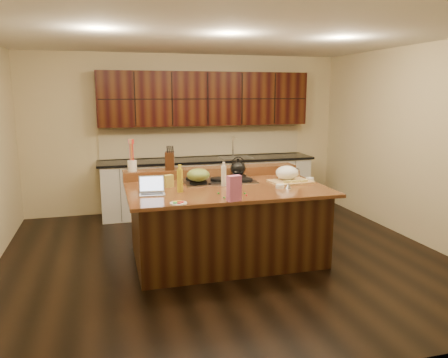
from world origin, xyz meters
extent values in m
cube|color=black|center=(0.00, 0.00, -0.01)|extent=(5.50, 5.00, 0.01)
cube|color=silver|center=(0.00, 0.00, 2.71)|extent=(5.50, 5.00, 0.01)
cube|color=beige|center=(0.00, 2.50, 1.35)|extent=(5.50, 0.01, 2.70)
cube|color=beige|center=(0.00, -2.50, 1.35)|extent=(5.50, 0.01, 2.70)
cube|color=beige|center=(2.75, 0.00, 1.35)|extent=(0.01, 5.00, 2.70)
cube|color=black|center=(0.00, 0.00, 0.44)|extent=(2.22, 1.42, 0.88)
cube|color=black|center=(0.00, 0.00, 0.90)|extent=(2.40, 1.60, 0.04)
cube|color=black|center=(0.00, 0.70, 0.98)|extent=(2.40, 0.30, 0.12)
cube|color=gray|center=(0.00, 0.30, 0.93)|extent=(0.92, 0.52, 0.02)
cylinder|color=black|center=(-0.30, 0.43, 0.95)|extent=(0.22, 0.22, 0.03)
cylinder|color=black|center=(0.30, 0.43, 0.95)|extent=(0.22, 0.22, 0.03)
cylinder|color=black|center=(-0.30, 0.17, 0.95)|extent=(0.22, 0.22, 0.03)
cylinder|color=black|center=(0.30, 0.17, 0.95)|extent=(0.22, 0.22, 0.03)
cylinder|color=black|center=(0.00, 0.30, 0.95)|extent=(0.22, 0.22, 0.03)
cube|color=silver|center=(0.30, 2.17, 0.45)|extent=(3.60, 0.62, 0.90)
cube|color=black|center=(0.30, 2.17, 0.92)|extent=(3.70, 0.66, 0.04)
cube|color=gray|center=(0.80, 2.17, 0.94)|extent=(0.55, 0.42, 0.01)
cylinder|color=gray|center=(0.80, 2.35, 1.12)|extent=(0.02, 0.02, 0.36)
cube|color=black|center=(0.30, 2.32, 1.95)|extent=(3.60, 0.34, 0.90)
cube|color=beige|center=(0.30, 2.48, 1.20)|extent=(3.60, 0.03, 0.50)
ellipsoid|color=black|center=(0.30, 0.43, 1.06)|extent=(0.27, 0.27, 0.19)
ellipsoid|color=olive|center=(-0.30, 0.17, 1.04)|extent=(0.37, 0.37, 0.16)
cube|color=#B7B7BC|center=(-0.92, -0.23, 0.93)|extent=(0.31, 0.22, 0.01)
cube|color=black|center=(-0.92, -0.23, 0.94)|extent=(0.25, 0.14, 0.00)
cube|color=#B7B7BC|center=(-0.91, -0.13, 1.03)|extent=(0.29, 0.09, 0.19)
cube|color=silver|center=(-0.91, -0.14, 1.03)|extent=(0.27, 0.07, 0.16)
cylinder|color=gold|center=(-0.59, -0.17, 1.06)|extent=(0.09, 0.09, 0.27)
cylinder|color=silver|center=(-0.01, 0.01, 1.04)|extent=(0.08, 0.08, 0.25)
cube|color=tan|center=(0.87, -0.01, 0.93)|extent=(0.55, 0.43, 0.02)
ellipsoid|color=white|center=(0.85, 0.07, 1.03)|extent=(0.30, 0.30, 0.18)
cube|color=#EDD872|center=(0.78, -0.13, 0.96)|extent=(0.11, 0.03, 0.03)
cube|color=#EDD872|center=(0.89, -0.13, 0.96)|extent=(0.11, 0.03, 0.03)
cube|color=#EDD872|center=(1.00, -0.13, 0.96)|extent=(0.11, 0.03, 0.03)
cylinder|color=gray|center=(0.98, -0.03, 0.95)|extent=(0.19, 0.08, 0.01)
cylinder|color=white|center=(0.61, -0.29, 0.94)|extent=(0.11, 0.11, 0.04)
cylinder|color=white|center=(0.86, 0.26, 0.94)|extent=(0.10, 0.10, 0.04)
cylinder|color=white|center=(1.15, 0.01, 0.94)|extent=(0.12, 0.12, 0.04)
cylinder|color=#996B3F|center=(1.04, 0.36, 0.97)|extent=(0.26, 0.26, 0.09)
cone|color=silver|center=(0.69, -0.34, 0.96)|extent=(0.09, 0.09, 0.07)
cube|color=#D26399|center=(-0.11, -0.75, 1.06)|extent=(0.16, 0.12, 0.27)
cylinder|color=white|center=(-0.70, -0.71, 0.93)|extent=(0.23, 0.23, 0.01)
cube|color=gold|center=(-0.68, 0.14, 0.99)|extent=(0.13, 0.11, 0.15)
cylinder|color=white|center=(-1.07, 0.70, 1.11)|extent=(0.15, 0.15, 0.14)
cube|color=black|center=(-0.57, 0.70, 1.16)|extent=(0.15, 0.21, 0.23)
ellipsoid|color=red|center=(0.03, -0.48, 0.93)|extent=(0.02, 0.02, 0.02)
ellipsoid|color=#198C26|center=(-0.18, -0.61, 0.93)|extent=(0.02, 0.02, 0.02)
ellipsoid|color=red|center=(0.00, -0.39, 0.93)|extent=(0.02, 0.02, 0.02)
ellipsoid|color=#198C26|center=(0.10, -0.48, 0.93)|extent=(0.02, 0.02, 0.02)
ellipsoid|color=red|center=(0.09, -0.58, 0.93)|extent=(0.02, 0.02, 0.02)
ellipsoid|color=#198C26|center=(0.07, -0.45, 0.93)|extent=(0.02, 0.02, 0.02)
ellipsoid|color=red|center=(0.08, -0.42, 0.93)|extent=(0.02, 0.02, 0.02)
ellipsoid|color=#198C26|center=(0.02, -0.56, 0.93)|extent=(0.02, 0.02, 0.02)
ellipsoid|color=red|center=(-0.08, -0.44, 0.93)|extent=(0.02, 0.02, 0.02)
ellipsoid|color=#198C26|center=(-0.19, -0.39, 0.93)|extent=(0.02, 0.02, 0.02)
camera|label=1|loc=(-1.41, -5.06, 2.04)|focal=35.00mm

